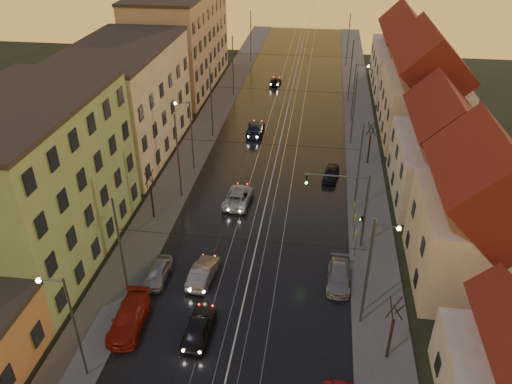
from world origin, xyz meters
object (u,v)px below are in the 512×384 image
at_px(traffic_light_mast, 354,202).
at_px(parked_left_2, 129,318).
at_px(parked_left_3, 158,272).
at_px(street_lamp_1, 374,261).
at_px(street_lamp_3, 356,87).
at_px(driving_car_1, 203,272).
at_px(parked_right_2, 331,174).
at_px(driving_car_4, 275,81).
at_px(driving_car_0, 199,327).
at_px(parked_right_1, 339,276).
at_px(driving_car_2, 238,196).
at_px(driving_car_3, 255,128).
at_px(street_lamp_2, 189,129).
at_px(street_lamp_0, 69,319).

distance_m(traffic_light_mast, parked_left_2, 19.79).
bearing_deg(parked_left_3, traffic_light_mast, 23.79).
distance_m(parked_left_2, parked_left_3, 5.20).
relative_size(street_lamp_1, street_lamp_3, 1.00).
bearing_deg(driving_car_1, parked_right_2, -113.43).
xyz_separation_m(traffic_light_mast, driving_car_4, (-10.83, 41.80, -3.97)).
height_order(driving_car_0, parked_left_2, parked_left_2).
bearing_deg(parked_left_2, parked_right_1, 22.06).
relative_size(traffic_light_mast, driving_car_2, 1.41).
relative_size(traffic_light_mast, driving_car_1, 1.64).
xyz_separation_m(traffic_light_mast, parked_right_2, (-1.70, 11.89, -3.96)).
bearing_deg(driving_car_3, parked_left_2, 81.60).
relative_size(street_lamp_2, parked_left_3, 2.03).
bearing_deg(driving_car_1, driving_car_4, -85.40).
height_order(driving_car_4, parked_left_3, parked_left_3).
height_order(street_lamp_2, driving_car_0, street_lamp_2).
height_order(street_lamp_2, parked_right_2, street_lamp_2).
distance_m(driving_car_4, parked_right_1, 47.72).
bearing_deg(parked_left_3, street_lamp_1, -4.74).
xyz_separation_m(driving_car_0, parked_right_1, (9.60, 6.79, -0.10)).
bearing_deg(driving_car_2, driving_car_0, 94.75).
height_order(driving_car_3, parked_left_3, driving_car_3).
bearing_deg(driving_car_4, street_lamp_1, 108.99).
relative_size(street_lamp_3, parked_right_1, 1.80).
height_order(traffic_light_mast, driving_car_2, traffic_light_mast).
bearing_deg(driving_car_0, driving_car_1, -77.63).
height_order(driving_car_2, driving_car_3, driving_car_3).
distance_m(driving_car_2, parked_left_3, 12.95).
xyz_separation_m(parked_right_1, parked_right_2, (-0.78, 16.77, -0.00)).
bearing_deg(parked_right_2, traffic_light_mast, -73.89).
distance_m(driving_car_1, parked_right_2, 20.40).
relative_size(street_lamp_1, traffic_light_mast, 1.11).
xyz_separation_m(driving_car_1, parked_left_3, (-3.59, -0.41, -0.05)).
bearing_deg(parked_right_1, parked_right_2, 94.81).
distance_m(driving_car_1, driving_car_4, 47.77).
height_order(street_lamp_0, traffic_light_mast, street_lamp_0).
bearing_deg(parked_right_1, driving_car_1, -172.02).
bearing_deg(traffic_light_mast, street_lamp_3, 87.73).
bearing_deg(parked_right_2, driving_car_4, 114.96).
xyz_separation_m(street_lamp_3, parked_right_2, (-2.81, -16.11, -4.24)).
bearing_deg(parked_right_2, driving_car_0, -102.56).
relative_size(driving_car_3, driving_car_4, 1.39).
xyz_separation_m(street_lamp_2, driving_car_1, (5.54, -17.97, -4.16)).
relative_size(street_lamp_3, parked_left_3, 2.03).
bearing_deg(driving_car_3, driving_car_1, 88.29).
height_order(street_lamp_1, driving_car_2, street_lamp_1).
relative_size(street_lamp_1, street_lamp_2, 1.00).
bearing_deg(parked_left_2, street_lamp_3, 64.69).
bearing_deg(parked_left_2, driving_car_3, 80.51).
relative_size(traffic_light_mast, parked_right_1, 1.62).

